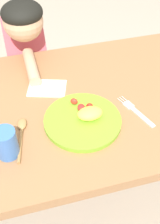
{
  "coord_description": "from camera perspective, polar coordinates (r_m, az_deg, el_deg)",
  "views": [
    {
      "loc": [
        -0.19,
        -0.8,
        1.47
      ],
      "look_at": [
        0.01,
        -0.08,
        0.72
      ],
      "focal_mm": 46.65,
      "sensor_mm": 36.0,
      "label": 1
    }
  ],
  "objects": [
    {
      "name": "napkin",
      "position": [
        1.19,
        -6.47,
        4.67
      ],
      "size": [
        0.18,
        0.15,
        0.0
      ],
      "primitive_type": "cube",
      "rotation": [
        0.0,
        0.0,
        -0.31
      ],
      "color": "white",
      "rests_on": "dining_table"
    },
    {
      "name": "ground_plane",
      "position": [
        1.68,
        -1.03,
        -15.66
      ],
      "size": [
        8.0,
        8.0,
        0.0
      ],
      "primitive_type": "plane",
      "color": "#ADA18F"
    },
    {
      "name": "spoon",
      "position": [
        1.03,
        -11.42,
        -3.8
      ],
      "size": [
        0.06,
        0.2,
        0.02
      ],
      "rotation": [
        0.0,
        0.0,
        1.38
      ],
      "color": "#B1824C",
      "rests_on": "dining_table"
    },
    {
      "name": "person",
      "position": [
        1.57,
        -9.94,
        8.01
      ],
      "size": [
        0.19,
        0.5,
        0.96
      ],
      "rotation": [
        0.0,
        0.0,
        3.14
      ],
      "color": "#4B3E5C",
      "rests_on": "ground_plane"
    },
    {
      "name": "fork",
      "position": [
        1.1,
        11.03,
        0.0
      ],
      "size": [
        0.08,
        0.18,
        0.01
      ],
      "rotation": [
        0.0,
        0.0,
        1.91
      ],
      "color": "silver",
      "rests_on": "dining_table"
    },
    {
      "name": "dining_table",
      "position": [
        1.17,
        -1.42,
        -0.65
      ],
      "size": [
        1.44,
        0.76,
        0.7
      ],
      "color": "#A17047",
      "rests_on": "ground_plane"
    },
    {
      "name": "plate",
      "position": [
        1.04,
        0.69,
        -1.43
      ],
      "size": [
        0.28,
        0.28,
        0.06
      ],
      "color": "#81BD2E",
      "rests_on": "dining_table"
    },
    {
      "name": "drinking_cup",
      "position": [
        0.95,
        -14.24,
        -5.95
      ],
      "size": [
        0.07,
        0.07,
        0.11
      ],
      "primitive_type": "cylinder",
      "color": "#4276CC",
      "rests_on": "dining_table"
    }
  ]
}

